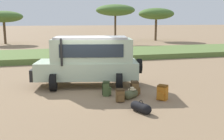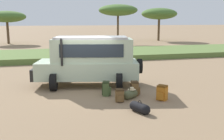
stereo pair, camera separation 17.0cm
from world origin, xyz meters
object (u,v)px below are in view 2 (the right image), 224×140
at_px(backpack_outermost, 120,95).
at_px(backpack_cluster_center, 135,88).
at_px(safari_vehicle, 90,60).
at_px(duffel_bag_low_black_case, 130,94).
at_px(acacia_tree_left_mid, 118,10).
at_px(backpack_near_rear_wheel, 106,89).
at_px(duffel_bag_soft_canvas, 140,108).
at_px(acacia_tree_centre_back, 159,14).
at_px(acacia_tree_far_left, 7,17).
at_px(backpack_beside_front_wheel, 162,93).

bearing_deg(backpack_outermost, backpack_cluster_center, 39.30).
bearing_deg(safari_vehicle, backpack_outermost, -77.19).
height_order(duffel_bag_low_black_case, acacia_tree_left_mid, acacia_tree_left_mid).
bearing_deg(duffel_bag_low_black_case, safari_vehicle, 114.88).
xyz_separation_m(backpack_near_rear_wheel, backpack_outermost, (0.31, -0.97, -0.05)).
bearing_deg(duffel_bag_soft_canvas, acacia_tree_centre_back, 64.18).
distance_m(backpack_outermost, duffel_bag_soft_canvas, 1.42).
bearing_deg(backpack_outermost, duffel_bag_low_black_case, 28.97).
bearing_deg(duffel_bag_low_black_case, backpack_outermost, -151.03).
distance_m(backpack_cluster_center, backpack_outermost, 1.18).
xyz_separation_m(duffel_bag_low_black_case, acacia_tree_far_left, (-8.05, 29.24, 3.52)).
height_order(backpack_near_rear_wheel, duffel_bag_soft_canvas, backpack_near_rear_wheel).
bearing_deg(backpack_beside_front_wheel, backpack_cluster_center, 129.57).
xyz_separation_m(backpack_near_rear_wheel, acacia_tree_far_left, (-7.18, 28.58, 3.40)).
relative_size(backpack_beside_front_wheel, backpack_outermost, 1.19).
relative_size(acacia_tree_far_left, acacia_tree_centre_back, 0.90).
height_order(backpack_beside_front_wheel, acacia_tree_far_left, acacia_tree_far_left).
bearing_deg(acacia_tree_far_left, backpack_near_rear_wheel, -75.90).
height_order(backpack_outermost, duffel_bag_soft_canvas, backpack_outermost).
relative_size(safari_vehicle, acacia_tree_left_mid, 0.96).
xyz_separation_m(backpack_beside_front_wheel, duffel_bag_low_black_case, (-1.17, 0.55, -0.12)).
bearing_deg(duffel_bag_low_black_case, backpack_cluster_center, 50.96).
distance_m(backpack_outermost, acacia_tree_left_mid, 26.46).
distance_m(duffel_bag_low_black_case, acacia_tree_far_left, 30.53).
relative_size(backpack_beside_front_wheel, backpack_near_rear_wheel, 0.99).
distance_m(backpack_near_rear_wheel, duffel_bag_soft_canvas, 2.43).
height_order(acacia_tree_far_left, acacia_tree_left_mid, acacia_tree_left_mid).
height_order(safari_vehicle, acacia_tree_far_left, acacia_tree_far_left).
relative_size(safari_vehicle, backpack_outermost, 10.46).
bearing_deg(acacia_tree_left_mid, backpack_outermost, -105.94).
relative_size(backpack_beside_front_wheel, duffel_bag_low_black_case, 0.85).
bearing_deg(backpack_outermost, duffel_bag_soft_canvas, -76.18).
bearing_deg(safari_vehicle, duffel_bag_soft_canvas, -76.87).
relative_size(backpack_beside_front_wheel, acacia_tree_left_mid, 0.11).
distance_m(duffel_bag_soft_canvas, acacia_tree_left_mid, 27.69).
bearing_deg(acacia_tree_centre_back, safari_vehicle, -121.00).
bearing_deg(backpack_near_rear_wheel, duffel_bag_low_black_case, -37.15).
bearing_deg(duffel_bag_soft_canvas, acacia_tree_far_left, 104.21).
relative_size(duffel_bag_low_black_case, acacia_tree_far_left, 0.14).
relative_size(safari_vehicle, acacia_tree_far_left, 1.07).
relative_size(backpack_cluster_center, acacia_tree_left_mid, 0.11).
bearing_deg(backpack_outermost, acacia_tree_far_left, 104.23).
bearing_deg(backpack_near_rear_wheel, safari_vehicle, 100.22).
bearing_deg(backpack_cluster_center, acacia_tree_left_mid, 75.60).
distance_m(safari_vehicle, duffel_bag_soft_canvas, 4.59).
bearing_deg(backpack_beside_front_wheel, duffel_bag_soft_canvas, -140.99).
xyz_separation_m(safari_vehicle, acacia_tree_far_left, (-6.82, 26.59, 2.41)).
relative_size(backpack_outermost, acacia_tree_centre_back, 0.09).
height_order(backpack_near_rear_wheel, duffel_bag_low_black_case, backpack_near_rear_wheel).
bearing_deg(acacia_tree_centre_back, backpack_cluster_center, -116.54).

